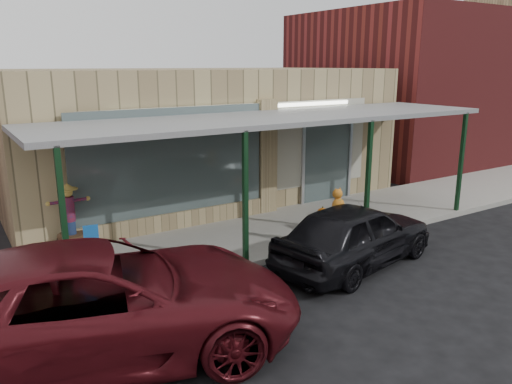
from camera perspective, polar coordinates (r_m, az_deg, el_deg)
ground at (r=10.65m, az=13.49°, el=-10.10°), size 120.00×120.00×0.00m
sidewalk at (r=13.17m, az=2.25°, el=-4.52°), size 40.00×3.20×0.15m
storefront at (r=16.57m, az=-6.74°, el=6.50°), size 12.00×6.25×4.20m
awning at (r=12.50m, az=2.48°, el=8.27°), size 12.00×3.00×3.04m
block_buildings_near at (r=18.28m, az=-2.55°, el=12.58°), size 61.00×8.00×8.00m
barrel_scarecrow at (r=12.21m, az=-20.39°, el=-3.93°), size 0.98×0.69×1.61m
barrel_pumpkin at (r=13.09m, az=7.58°, el=-3.37°), size 0.61×0.61×0.63m
handicap_sign at (r=9.86m, az=-18.21°, el=-6.20°), size 0.27×0.06×1.31m
parked_sedan at (r=11.19m, az=11.24°, el=-4.75°), size 4.50×2.53×1.56m
car_maroon at (r=8.05m, az=-17.62°, el=-11.95°), size 6.72×4.33×1.72m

